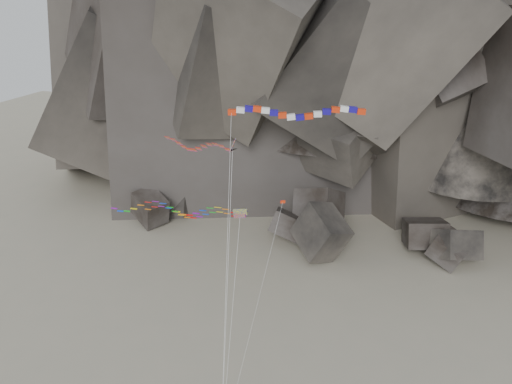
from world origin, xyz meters
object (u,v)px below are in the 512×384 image
(pennant_kite, at_px, (268,261))
(delta_kite, at_px, (194,145))
(parafoil_kite, at_px, (171,209))
(banner_kite, at_px, (296,113))

(pennant_kite, bearing_deg, delta_kite, 151.33)
(delta_kite, relative_size, pennant_kite, 1.42)
(parafoil_kite, bearing_deg, pennant_kite, -11.72)
(banner_kite, relative_size, parafoil_kite, 1.57)
(banner_kite, distance_m, parafoil_kite, 16.64)
(parafoil_kite, xyz_separation_m, pennant_kite, (11.20, -1.15, -3.72))
(parafoil_kite, bearing_deg, delta_kite, -14.03)
(banner_kite, bearing_deg, parafoil_kite, -179.54)
(banner_kite, distance_m, pennant_kite, 14.99)
(delta_kite, xyz_separation_m, pennant_kite, (7.81, -0.66, -11.30))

